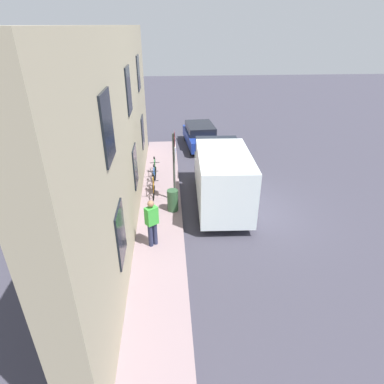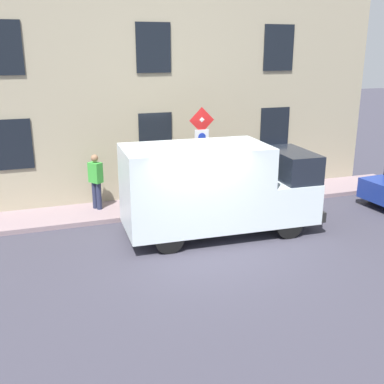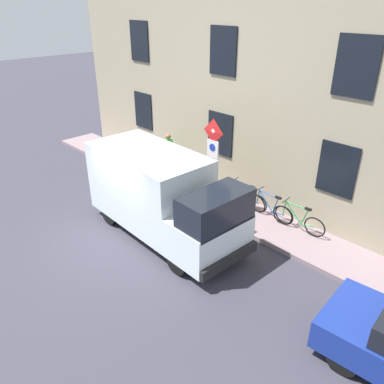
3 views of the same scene
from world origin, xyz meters
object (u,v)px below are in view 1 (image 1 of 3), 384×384
at_px(delivery_van, 222,176).
at_px(bicycle_green, 155,168).
at_px(bicycle_orange, 154,187).
at_px(litter_bin, 173,200).
at_px(sign_post_stacked, 175,156).
at_px(bicycle_blue, 154,177).
at_px(pedestrian, 152,222).
at_px(parked_hatchback, 200,135).

bearing_deg(delivery_van, bicycle_green, 46.96).
distance_m(bicycle_orange, litter_bin, 1.67).
height_order(sign_post_stacked, bicycle_blue, sign_post_stacked).
relative_size(bicycle_green, bicycle_orange, 1.00).
relative_size(sign_post_stacked, litter_bin, 3.33).
height_order(pedestrian, litter_bin, pedestrian).
relative_size(delivery_van, bicycle_green, 3.15).
bearing_deg(pedestrian, bicycle_blue, -34.10).
height_order(bicycle_blue, pedestrian, pedestrian).
relative_size(parked_hatchback, bicycle_orange, 2.41).
xyz_separation_m(bicycle_orange, litter_bin, (-0.82, 1.45, 0.08)).
relative_size(bicycle_blue, pedestrian, 1.00).
relative_size(parked_hatchback, bicycle_blue, 2.41).
xyz_separation_m(pedestrian, litter_bin, (-0.72, -2.28, -0.48)).
bearing_deg(parked_hatchback, bicycle_blue, -30.43).
relative_size(bicycle_blue, litter_bin, 1.90).
xyz_separation_m(bicycle_green, bicycle_orange, (0.00, 2.04, 0.00)).
xyz_separation_m(sign_post_stacked, bicycle_blue, (0.96, -1.62, -1.65)).
height_order(bicycle_blue, bicycle_orange, same).
relative_size(bicycle_green, litter_bin, 1.90).
bearing_deg(bicycle_blue, bicycle_green, -179.22).
bearing_deg(delivery_van, bicycle_blue, 59.02).
xyz_separation_m(bicycle_green, litter_bin, (-0.82, 3.49, 0.08)).
xyz_separation_m(bicycle_blue, litter_bin, (-0.82, 2.47, 0.08)).
bearing_deg(delivery_van, bicycle_orange, 75.53).
bearing_deg(litter_bin, pedestrian, 72.40).
relative_size(parked_hatchback, pedestrian, 2.40).
xyz_separation_m(delivery_van, parked_hatchback, (0.15, -7.45, -0.60)).
bearing_deg(sign_post_stacked, parked_hatchback, -103.73).
xyz_separation_m(parked_hatchback, bicycle_blue, (2.72, 5.57, -0.22)).
distance_m(delivery_van, bicycle_green, 4.16).
bearing_deg(parked_hatchback, pedestrian, -18.66).
bearing_deg(litter_bin, sign_post_stacked, -99.24).
bearing_deg(bicycle_blue, bicycle_orange, 0.84).
xyz_separation_m(parked_hatchback, pedestrian, (2.62, 10.31, 0.34)).
bearing_deg(bicycle_green, sign_post_stacked, 15.88).
xyz_separation_m(delivery_van, pedestrian, (2.77, 2.86, -0.26)).
height_order(bicycle_green, pedestrian, pedestrian).
bearing_deg(bicycle_green, bicycle_orange, -4.09).
relative_size(delivery_van, pedestrian, 3.14).
bearing_deg(bicycle_green, parked_hatchback, 145.07).
bearing_deg(delivery_van, pedestrian, 138.23).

